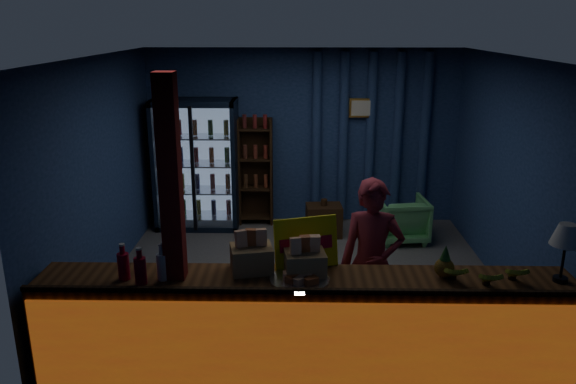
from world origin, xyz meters
name	(u,v)px	position (x,y,z in m)	size (l,w,h in m)	color
ground	(303,281)	(0.00, 0.00, 0.00)	(4.60, 4.60, 0.00)	#515154
room_walls	(304,152)	(0.00, 0.00, 1.57)	(4.60, 4.60, 4.60)	navy
counter	(304,330)	(0.00, -1.91, 0.48)	(4.40, 0.57, 0.99)	brown
support_post	(174,237)	(-1.05, -1.90, 1.30)	(0.16, 0.16, 2.60)	maroon
beverage_cooler	(197,165)	(-1.55, 1.92, 0.93)	(1.20, 0.62, 1.90)	black
bottle_shelf	(256,172)	(-0.70, 2.06, 0.79)	(0.50, 0.28, 1.60)	#331F10
curtain_folds	(370,138)	(1.00, 2.14, 1.30)	(1.74, 0.14, 2.50)	navy
framed_picture	(362,108)	(0.85, 2.10, 1.75)	(0.36, 0.04, 0.28)	gold
shopkeeper	(372,263)	(0.63, -1.27, 0.80)	(0.59, 0.38, 1.60)	maroon
green_chair	(401,219)	(1.38, 1.34, 0.31)	(0.66, 0.68, 0.62)	#5EBC6D
side_table	(324,220)	(0.30, 1.50, 0.23)	(0.52, 0.40, 0.54)	#331F10
yellow_sign	(306,243)	(0.01, -1.68, 1.17)	(0.55, 0.27, 0.44)	#EDEF0C
soda_bottles	(142,266)	(-1.30, -1.97, 1.07)	(0.41, 0.17, 0.31)	#AD0B25
snack_box_left	(305,262)	(0.00, -1.86, 1.07)	(0.36, 0.31, 0.34)	#9D874C
snack_box_centre	(252,257)	(-0.44, -1.77, 1.08)	(0.39, 0.34, 0.36)	#9D874C
pastry_tray	(300,278)	(-0.04, -1.96, 0.98)	(0.49, 0.49, 0.08)	silver
banana_bunches	(486,274)	(1.44, -1.96, 1.03)	(0.69, 0.28, 0.15)	yellow
table_lamp	(567,237)	(2.05, -1.92, 1.33)	(0.25, 0.25, 0.49)	black
pineapple	(445,265)	(1.13, -1.87, 1.07)	(0.16, 0.16, 0.28)	#9A661C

